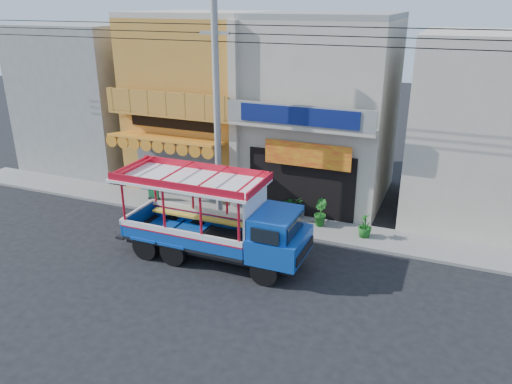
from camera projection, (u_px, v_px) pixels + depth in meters
ground at (204, 261)px, 17.86m from camera, size 90.00×90.00×0.00m
sidewalk at (248, 217)px, 21.29m from camera, size 30.00×2.00×0.12m
shophouse_left at (205, 100)px, 24.67m from camera, size 6.00×7.50×8.24m
shophouse_right at (323, 109)px, 22.54m from camera, size 6.00×6.75×8.24m
party_pilaster at (234, 120)px, 20.96m from camera, size 0.35×0.30×8.00m
filler_building_left at (92, 96)px, 27.29m from camera, size 6.00×6.00×7.60m
filler_building_right at (490, 130)px, 20.20m from camera, size 6.00×6.00×7.60m
utility_pole at (220, 103)px, 19.19m from camera, size 28.00×0.26×9.00m
songthaew_truck at (225, 222)px, 17.26m from camera, size 6.87×2.34×3.20m
green_sign at (153, 192)px, 22.92m from camera, size 0.59×0.34×0.90m
potted_plant_a at (292, 207)px, 20.99m from camera, size 1.14×1.12×0.96m
potted_plant_b at (320, 213)px, 20.23m from camera, size 0.73×0.77×1.11m
potted_plant_c at (365, 225)px, 19.25m from camera, size 0.61×0.61×0.98m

